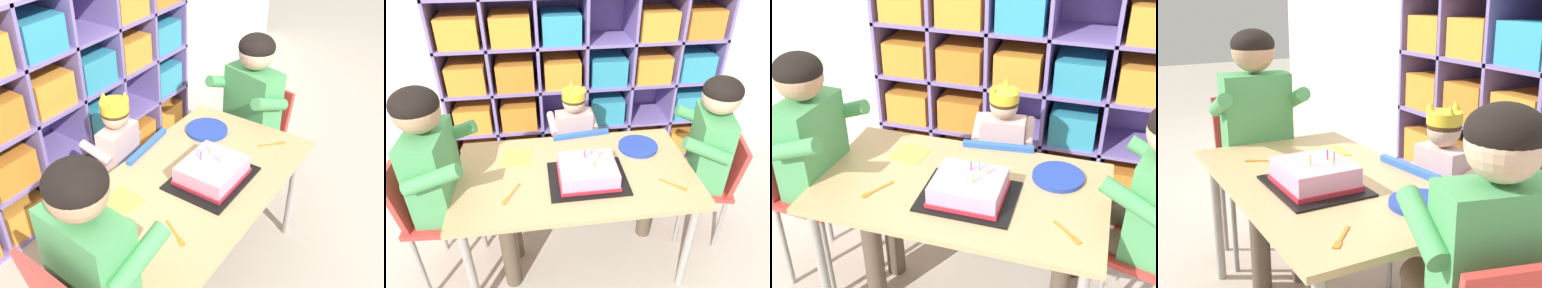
% 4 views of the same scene
% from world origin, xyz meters
% --- Properties ---
extents(activity_table, '(1.16, 0.67, 0.59)m').
position_xyz_m(activity_table, '(0.00, 0.00, 0.53)').
color(activity_table, tan).
rests_on(activity_table, ground).
extents(classroom_chair_blue, '(0.38, 0.37, 0.62)m').
position_xyz_m(classroom_chair_blue, '(0.06, 0.42, 0.38)').
color(classroom_chair_blue, blue).
rests_on(classroom_chair_blue, ground).
extents(child_with_crown, '(0.31, 0.31, 0.84)m').
position_xyz_m(child_with_crown, '(0.05, 0.53, 0.52)').
color(child_with_crown, beige).
rests_on(child_with_crown, ground).
extents(classroom_chair_adult_side, '(0.33, 0.39, 0.77)m').
position_xyz_m(classroom_chair_adult_side, '(-0.70, -0.03, 0.49)').
color(classroom_chair_adult_side, red).
rests_on(classroom_chair_adult_side, ground).
extents(adult_helper_seated, '(0.44, 0.42, 1.09)m').
position_xyz_m(adult_helper_seated, '(-0.58, -0.04, 0.68)').
color(adult_helper_seated, '#4C9E5B').
rests_on(adult_helper_seated, ground).
extents(guest_at_table_side, '(0.47, 0.45, 1.00)m').
position_xyz_m(guest_at_table_side, '(0.69, 0.12, 0.61)').
color(guest_at_table_side, '#4C9E5B').
rests_on(guest_at_table_side, ground).
extents(birthday_cake_on_tray, '(0.37, 0.29, 0.13)m').
position_xyz_m(birthday_cake_on_tray, '(0.05, -0.07, 0.63)').
color(birthday_cake_on_tray, black).
rests_on(birthday_cake_on_tray, activity_table).
extents(paper_plate_stack, '(0.21, 0.21, 0.02)m').
position_xyz_m(paper_plate_stack, '(0.36, 0.16, 0.60)').
color(paper_plate_stack, '#233DA3').
rests_on(paper_plate_stack, activity_table).
extents(paper_napkin_square, '(0.16, 0.16, 0.00)m').
position_xyz_m(paper_napkin_square, '(-0.29, 0.16, 0.59)').
color(paper_napkin_square, '#F4DB4C').
rests_on(paper_napkin_square, activity_table).
extents(fork_at_table_front_edge, '(0.11, 0.10, 0.00)m').
position_xyz_m(fork_at_table_front_edge, '(0.44, -0.17, 0.59)').
color(fork_at_table_front_edge, orange).
rests_on(fork_at_table_front_edge, activity_table).
extents(fork_near_child_seat, '(0.08, 0.14, 0.00)m').
position_xyz_m(fork_near_child_seat, '(-0.31, -0.13, 0.59)').
color(fork_near_child_seat, orange).
rests_on(fork_near_child_seat, activity_table).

